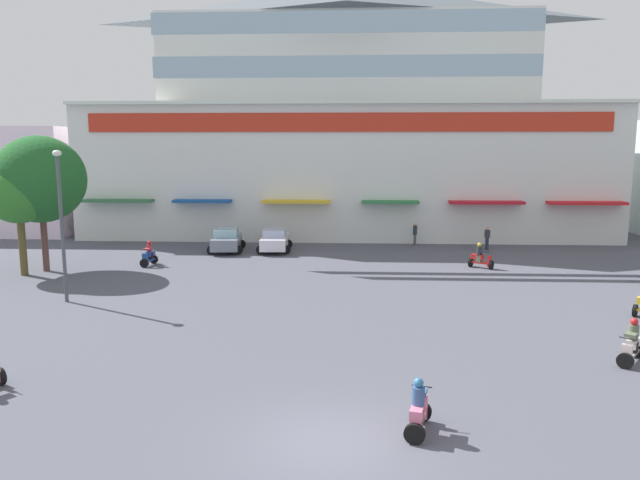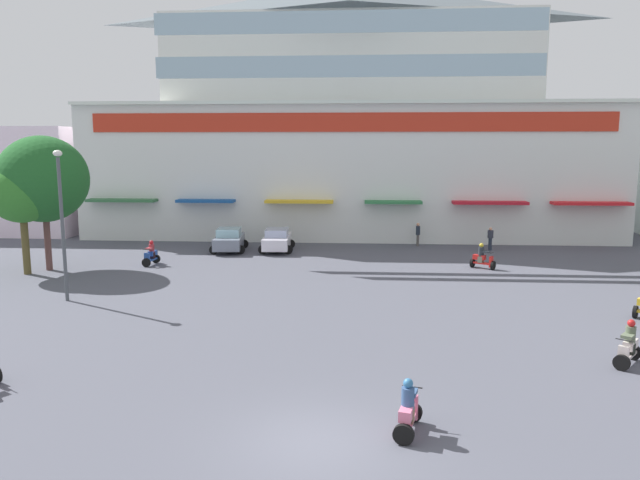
# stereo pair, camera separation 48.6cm
# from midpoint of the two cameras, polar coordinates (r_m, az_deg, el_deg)

# --- Properties ---
(ground_plane) EXTENTS (128.00, 128.00, 0.00)m
(ground_plane) POSITION_cam_midpoint_polar(r_m,az_deg,el_deg) (27.45, 1.34, -6.04)
(ground_plane) COLOR #4E4F5B
(colonial_building) EXTENTS (40.66, 15.60, 19.76)m
(colonial_building) POSITION_cam_midpoint_polar(r_m,az_deg,el_deg) (49.22, 2.20, 10.91)
(colonial_building) COLOR silver
(colonial_building) RESTS_ON ground
(flank_building_left) EXTENTS (12.99, 11.44, 8.56)m
(flank_building_left) POSITION_cam_midpoint_polar(r_m,az_deg,el_deg) (57.62, -27.23, 5.18)
(flank_building_left) COLOR white
(flank_building_left) RESTS_ON ground
(plaza_tree_0) EXTENTS (4.89, 5.36, 7.68)m
(plaza_tree_0) POSITION_cam_midpoint_polar(r_m,az_deg,el_deg) (37.27, -25.43, 5.22)
(plaza_tree_0) COLOR brown
(plaza_tree_0) RESTS_ON ground
(plaza_tree_2) EXTENTS (3.61, 3.45, 6.23)m
(plaza_tree_2) POSITION_cam_midpoint_polar(r_m,az_deg,el_deg) (36.63, -27.12, 3.96)
(plaza_tree_2) COLOR brown
(plaza_tree_2) RESTS_ON ground
(parked_car_0) EXTENTS (2.61, 3.96, 1.57)m
(parked_car_0) POSITION_cam_midpoint_polar(r_m,az_deg,el_deg) (41.05, -9.21, 0.00)
(parked_car_0) COLOR slate
(parked_car_0) RESTS_ON ground
(parked_car_1) EXTENTS (2.40, 3.95, 1.54)m
(parked_car_1) POSITION_cam_midpoint_polar(r_m,az_deg,el_deg) (40.77, -4.68, 0.01)
(parked_car_1) COLOR white
(parked_car_1) RESTS_ON ground
(scooter_rider_1) EXTENTS (1.45, 1.21, 1.50)m
(scooter_rider_1) POSITION_cam_midpoint_polar(r_m,az_deg,el_deg) (36.26, 14.67, -1.65)
(scooter_rider_1) COLOR black
(scooter_rider_1) RESTS_ON ground
(scooter_rider_2) EXTENTS (1.30, 1.47, 1.51)m
(scooter_rider_2) POSITION_cam_midpoint_polar(r_m,az_deg,el_deg) (22.39, 26.98, -8.92)
(scooter_rider_2) COLOR black
(scooter_rider_2) RESTS_ON ground
(scooter_rider_5) EXTENTS (0.85, 1.51, 1.48)m
(scooter_rider_5) POSITION_cam_midpoint_polar(r_m,az_deg,el_deg) (15.65, 8.44, -15.71)
(scooter_rider_5) COLOR black
(scooter_rider_5) RESTS_ON ground
(scooter_rider_7) EXTENTS (0.69, 1.47, 1.48)m
(scooter_rider_7) POSITION_cam_midpoint_polar(r_m,az_deg,el_deg) (37.33, -16.33, -1.41)
(scooter_rider_7) COLOR black
(scooter_rider_7) RESTS_ON ground
(pedestrian_0) EXTENTS (0.45, 0.45, 1.59)m
(pedestrian_0) POSITION_cam_midpoint_polar(r_m,az_deg,el_deg) (42.61, 15.31, 0.27)
(pedestrian_0) COLOR #252B3B
(pedestrian_0) RESTS_ON ground
(pedestrian_1) EXTENTS (0.42, 0.42, 1.66)m
(pedestrian_1) POSITION_cam_midpoint_polar(r_m,az_deg,el_deg) (43.33, 8.71, 0.73)
(pedestrian_1) COLOR #4E4A46
(pedestrian_1) RESTS_ON ground
(streetlamp_near) EXTENTS (0.40, 0.40, 6.91)m
(streetlamp_near) POSITION_cam_midpoint_polar(r_m,az_deg,el_deg) (29.47, -23.86, 2.20)
(streetlamp_near) COLOR #474C51
(streetlamp_near) RESTS_ON ground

